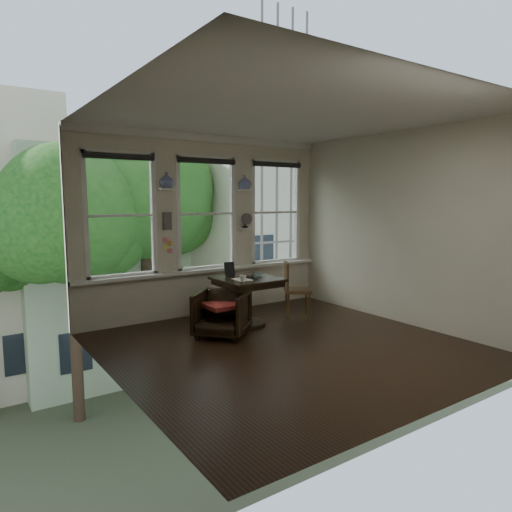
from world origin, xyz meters
TOP-DOWN VIEW (x-y plane):
  - ground at (0.00, 0.00)m, footprint 4.50×4.50m
  - ceiling at (0.00, 0.00)m, footprint 4.50×4.50m
  - wall_back at (0.00, 2.25)m, footprint 4.50×0.00m
  - wall_front at (0.00, -2.25)m, footprint 4.50×0.00m
  - wall_left at (-2.25, 0.00)m, footprint 0.00×4.50m
  - wall_right at (2.25, 0.00)m, footprint 0.00×4.50m
  - window_left at (-1.45, 2.25)m, footprint 1.10×0.12m
  - window_center at (0.00, 2.25)m, footprint 1.10×0.12m
  - window_right at (1.45, 2.25)m, footprint 1.10×0.12m
  - shelf_left at (-0.72, 2.15)m, footprint 0.26×0.16m
  - shelf_right at (0.72, 2.15)m, footprint 0.26×0.16m
  - intercom at (-0.72, 2.18)m, footprint 0.14×0.06m
  - sticky_notes at (-0.72, 2.19)m, footprint 0.16×0.01m
  - desk_fan at (0.72, 2.13)m, footprint 0.20×0.20m
  - vase_left at (-0.72, 2.15)m, footprint 0.24×0.24m
  - vase_right at (0.72, 2.15)m, footprint 0.24×0.24m
  - table at (0.13, 1.15)m, footprint 0.90×0.90m
  - armchair_left at (-0.49, 0.88)m, footprint 1.00×1.00m
  - cushion_red at (-0.49, 0.88)m, footprint 0.45×0.45m
  - side_chair_right at (1.10, 1.12)m, footprint 0.58×0.58m
  - laptop at (0.21, 1.12)m, footprint 0.35×0.32m
  - mug at (-0.12, 0.90)m, footprint 0.12×0.12m
  - drinking_glass at (0.18, 0.98)m, footprint 0.17×0.17m
  - tablet at (-0.02, 1.44)m, footprint 0.17×0.10m
  - papers at (-0.03, 1.07)m, footprint 0.24×0.31m

SIDE VIEW (x-z plane):
  - ground at x=0.00m, z-range 0.00..0.00m
  - armchair_left at x=-0.49m, z-range 0.00..0.65m
  - table at x=0.13m, z-range 0.00..0.75m
  - cushion_red at x=-0.49m, z-range 0.42..0.48m
  - side_chair_right at x=1.10m, z-range 0.00..0.92m
  - papers at x=-0.03m, z-range 0.75..0.75m
  - laptop at x=0.21m, z-range 0.75..0.77m
  - mug at x=-0.12m, z-range 0.75..0.85m
  - drinking_glass at x=0.18m, z-range 0.75..0.86m
  - tablet at x=-0.02m, z-range 0.75..0.97m
  - sticky_notes at x=-0.72m, z-range 1.13..1.37m
  - wall_back at x=0.00m, z-range -0.75..3.75m
  - wall_front at x=0.00m, z-range -0.75..3.75m
  - wall_left at x=-2.25m, z-range -0.75..3.75m
  - wall_right at x=2.25m, z-range -0.75..3.75m
  - desk_fan at x=0.72m, z-range 1.41..1.65m
  - intercom at x=-0.72m, z-range 1.46..1.74m
  - window_left at x=-1.45m, z-range 0.75..2.65m
  - window_center at x=0.00m, z-range 0.75..2.65m
  - window_right at x=1.45m, z-range 0.75..2.65m
  - shelf_left at x=-0.72m, z-range 2.08..2.12m
  - shelf_right at x=0.72m, z-range 2.08..2.12m
  - vase_left at x=-0.72m, z-range 2.12..2.36m
  - vase_right at x=0.72m, z-range 2.12..2.36m
  - ceiling at x=0.00m, z-range 3.00..3.00m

